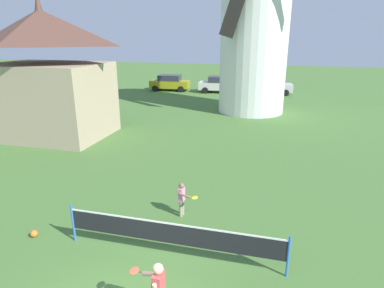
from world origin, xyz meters
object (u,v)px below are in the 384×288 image
stray_ball (34,234)px  chapel (48,77)px  parked_car_cream (221,84)px  windmill (256,9)px  parked_car_mustard (170,83)px  parked_car_silver (270,86)px  player_far (182,197)px  tennis_net (172,234)px

stray_ball → chapel: 11.06m
stray_ball → parked_car_cream: 25.78m
windmill → stray_ball: windmill is taller
parked_car_mustard → parked_car_silver: size_ratio=0.94×
chapel → stray_ball: bearing=-56.9°
windmill → player_far: bearing=-92.4°
parked_car_mustard → stray_ball: bearing=-80.1°
stray_ball → parked_car_silver: bearing=78.1°
windmill → tennis_net: (-0.32, -17.81, -6.43)m
parked_car_mustard → chapel: 16.98m
player_far → parked_car_cream: 23.75m
player_far → parked_car_mustard: parked_car_mustard is taller
parked_car_mustard → chapel: bearing=-94.5°
windmill → parked_car_mustard: (-8.86, 7.66, -6.31)m
player_far → parked_car_cream: parked_car_cream is taller
parked_car_mustard → parked_car_silver: 9.95m
tennis_net → chapel: chapel is taller
stray_ball → parked_car_cream: parked_car_cream is taller
stray_ball → chapel: bearing=123.1°
player_far → parked_car_mustard: (-8.21, 23.43, 0.17)m
parked_car_mustard → parked_car_cream: 5.24m
stray_ball → player_far: bearing=30.4°
player_far → parked_car_cream: (-2.97, 23.57, 0.17)m
tennis_net → parked_car_mustard: 26.87m
windmill → stray_ball: size_ratio=76.05×
windmill → parked_car_silver: windmill is taller
tennis_net → chapel: size_ratio=0.76×
chapel → parked_car_silver: bearing=56.7°
chapel → tennis_net: bearing=-41.5°
player_far → stray_ball: 4.37m
tennis_net → player_far: bearing=99.0°
tennis_net → player_far: player_far is taller
tennis_net → parked_car_cream: (-3.30, 25.61, 0.12)m
player_far → stray_ball: size_ratio=5.49×
tennis_net → player_far: size_ratio=5.13×
parked_car_cream → chapel: bearing=-111.2°
parked_car_silver → chapel: (-11.26, -17.14, 2.47)m
windmill → parked_car_cream: bearing=114.9°
player_far → chapel: size_ratio=0.15×
tennis_net → stray_ball: 4.12m
parked_car_cream → tennis_net: bearing=-82.7°
parked_car_silver → chapel: 20.66m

